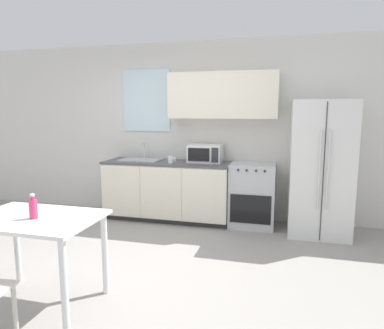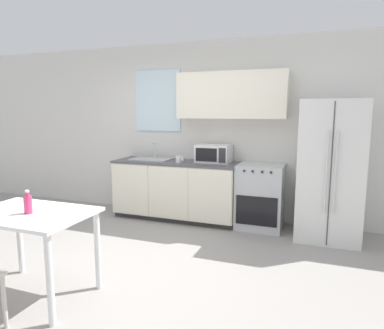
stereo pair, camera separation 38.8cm
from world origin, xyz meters
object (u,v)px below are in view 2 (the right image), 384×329
(oven_range, at_px, (260,196))
(drink_bottle, at_px, (28,204))
(coffee_mug, at_px, (179,159))
(refrigerator, at_px, (330,170))
(dining_table, at_px, (30,226))
(microwave, at_px, (214,153))

(oven_range, relative_size, drink_bottle, 4.42)
(coffee_mug, bearing_deg, refrigerator, 1.99)
(dining_table, xyz_separation_m, drink_bottle, (0.03, -0.04, 0.21))
(microwave, xyz_separation_m, drink_bottle, (-0.86, -2.68, -0.17))
(microwave, height_order, dining_table, microwave)
(oven_range, xyz_separation_m, coffee_mug, (-1.18, -0.16, 0.50))
(coffee_mug, height_order, drink_bottle, coffee_mug)
(refrigerator, bearing_deg, drink_bottle, -134.51)
(oven_range, bearing_deg, microwave, 173.88)
(refrigerator, relative_size, coffee_mug, 15.85)
(dining_table, bearing_deg, oven_range, 57.94)
(oven_range, distance_m, dining_table, 3.03)
(refrigerator, relative_size, microwave, 3.62)
(drink_bottle, bearing_deg, microwave, 72.21)
(microwave, bearing_deg, refrigerator, -5.85)
(refrigerator, distance_m, dining_table, 3.53)
(oven_range, distance_m, refrigerator, 1.00)
(oven_range, relative_size, microwave, 1.84)
(refrigerator, distance_m, microwave, 1.62)
(microwave, bearing_deg, dining_table, -108.61)
(coffee_mug, relative_size, drink_bottle, 0.55)
(microwave, bearing_deg, coffee_mug, -152.86)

